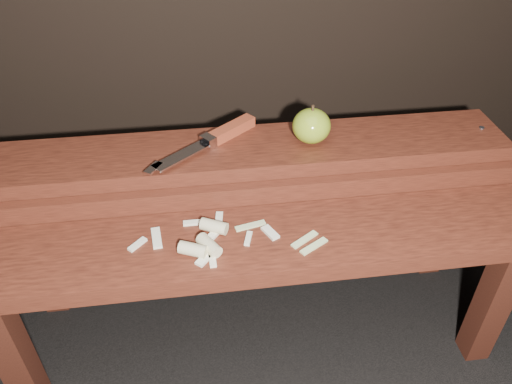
{
  "coord_description": "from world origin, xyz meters",
  "views": [
    {
      "loc": [
        -0.11,
        -0.78,
        1.12
      ],
      "look_at": [
        0.0,
        0.06,
        0.45
      ],
      "focal_mm": 35.0,
      "sensor_mm": 36.0,
      "label": 1
    }
  ],
  "objects": [
    {
      "name": "ground",
      "position": [
        0.0,
        0.0,
        0.0
      ],
      "size": [
        60.0,
        60.0,
        0.0
      ],
      "primitive_type": "plane",
      "color": "black"
    },
    {
      "name": "bench_front_tier",
      "position": [
        0.0,
        -0.06,
        0.35
      ],
      "size": [
        1.2,
        0.2,
        0.42
      ],
      "color": "#36150D",
      "rests_on": "ground"
    },
    {
      "name": "bench_rear_tier",
      "position": [
        0.0,
        0.17,
        0.41
      ],
      "size": [
        1.2,
        0.21,
        0.5
      ],
      "color": "#36150D",
      "rests_on": "ground"
    },
    {
      "name": "apple",
      "position": [
        0.14,
        0.17,
        0.54
      ],
      "size": [
        0.09,
        0.09,
        0.09
      ],
      "color": "olive",
      "rests_on": "bench_rear_tier"
    },
    {
      "name": "knife",
      "position": [
        -0.07,
        0.2,
        0.51
      ],
      "size": [
        0.26,
        0.21,
        0.03
      ],
      "color": "maroon",
      "rests_on": "bench_rear_tier"
    },
    {
      "name": "apple_scraps",
      "position": [
        -0.11,
        -0.05,
        0.43
      ],
      "size": [
        0.4,
        0.16,
        0.03
      ],
      "color": "beige",
      "rests_on": "bench_front_tier"
    }
  ]
}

